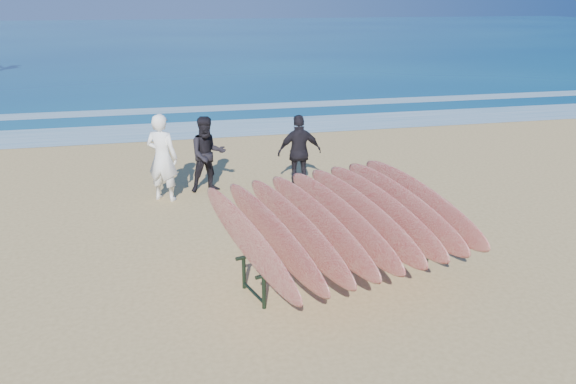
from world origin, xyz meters
name	(u,v)px	position (x,y,z in m)	size (l,w,h in m)	color
ground	(299,263)	(0.00, 0.00, 0.00)	(120.00, 120.00, 0.00)	tan
ocean	(174,36)	(0.00, 55.00, 0.01)	(160.00, 160.00, 0.00)	navy
foam_near	(225,128)	(0.00, 10.00, 0.01)	(160.00, 160.00, 0.00)	white
foam_far	(214,108)	(0.00, 13.50, 0.01)	(160.00, 160.00, 0.00)	white
surfboard_rack	(342,220)	(0.53, -0.50, 0.92)	(3.91, 3.84, 1.49)	black
person_white	(162,158)	(-2.04, 3.56, 0.92)	(0.67, 0.44, 1.84)	white
person_dark_a	(208,154)	(-1.07, 3.93, 0.83)	(0.81, 0.63, 1.66)	black
person_dark_b	(299,152)	(0.91, 3.64, 0.83)	(0.98, 0.41, 1.66)	black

